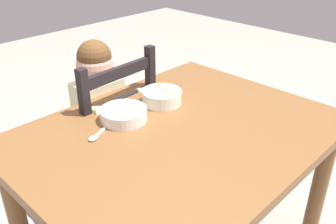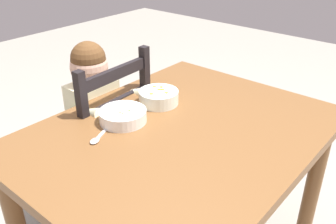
% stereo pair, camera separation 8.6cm
% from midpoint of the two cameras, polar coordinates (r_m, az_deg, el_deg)
% --- Properties ---
extents(dining_table, '(1.19, 0.91, 0.74)m').
position_cam_midpoint_polar(dining_table, '(1.44, 0.04, -6.43)').
color(dining_table, brown).
rests_on(dining_table, ground).
extents(dining_chair, '(0.44, 0.44, 0.93)m').
position_cam_midpoint_polar(dining_chair, '(1.86, -11.78, -4.84)').
color(dining_chair, black).
rests_on(dining_chair, ground).
extents(child_figure, '(0.32, 0.31, 0.97)m').
position_cam_midpoint_polar(child_figure, '(1.76, -12.25, 0.09)').
color(child_figure, beige).
rests_on(child_figure, ground).
extents(bowl_of_peas, '(0.18, 0.18, 0.05)m').
position_cam_midpoint_polar(bowl_of_peas, '(1.44, -8.70, -0.57)').
color(bowl_of_peas, white).
rests_on(bowl_of_peas, dining_table).
extents(bowl_of_carrots, '(0.17, 0.17, 0.06)m').
position_cam_midpoint_polar(bowl_of_carrots, '(1.57, -3.03, 2.36)').
color(bowl_of_carrots, white).
rests_on(bowl_of_carrots, dining_table).
extents(spoon, '(0.13, 0.07, 0.01)m').
position_cam_midpoint_polar(spoon, '(1.36, -12.69, -4.00)').
color(spoon, silver).
rests_on(spoon, dining_table).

